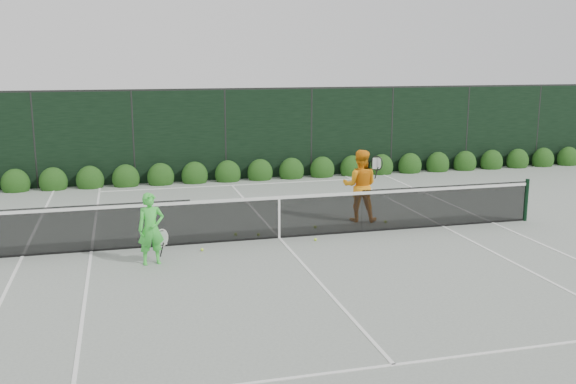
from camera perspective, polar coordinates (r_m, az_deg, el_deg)
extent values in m
plane|color=gray|center=(14.67, -0.79, -4.12)|extent=(80.00, 80.00, 0.00)
cylinder|color=black|center=(17.18, 20.41, -0.66)|extent=(0.10, 0.10, 1.07)
cube|color=black|center=(14.16, -17.55, -3.13)|extent=(4.40, 0.01, 1.02)
cube|color=black|center=(14.54, -0.79, -2.30)|extent=(4.00, 0.01, 0.96)
cube|color=black|center=(16.04, 13.94, -1.21)|extent=(4.40, 0.01, 1.02)
cube|color=white|center=(14.44, -0.80, -0.51)|extent=(12.80, 0.03, 0.07)
cube|color=black|center=(14.66, -0.79, -4.04)|extent=(12.80, 0.02, 0.04)
cube|color=white|center=(14.55, -0.79, -2.39)|extent=(0.05, 0.03, 0.91)
imported|color=#3FD842|center=(12.97, -12.08, -3.21)|extent=(0.57, 0.42, 1.44)
torus|color=silver|center=(13.14, -11.19, -4.04)|extent=(0.29, 0.15, 0.30)
cylinder|color=black|center=(13.20, -11.14, -5.04)|extent=(0.10, 0.03, 0.30)
imported|color=orange|center=(16.12, 6.42, 0.57)|extent=(1.07, 0.96, 1.81)
torus|color=black|center=(15.96, 7.90, 2.54)|extent=(0.25, 0.21, 0.30)
cylinder|color=black|center=(16.00, 7.87, 1.70)|extent=(0.10, 0.03, 0.30)
cube|color=white|center=(14.43, -22.54, -5.29)|extent=(0.06, 23.77, 0.01)
cube|color=white|center=(16.80, 17.71, -2.60)|extent=(0.06, 23.77, 0.01)
cube|color=white|center=(14.29, -17.08, -5.06)|extent=(0.06, 23.77, 0.01)
cube|color=white|center=(16.12, 13.58, -2.97)|extent=(0.06, 23.77, 0.01)
cube|color=white|center=(26.11, -7.06, 2.87)|extent=(11.03, 0.06, 0.01)
cube|color=white|center=(20.77, -5.03, 0.61)|extent=(8.23, 0.06, 0.01)
cube|color=white|center=(8.99, 9.40, -14.92)|extent=(8.23, 0.06, 0.01)
cube|color=white|center=(14.67, -0.79, -4.09)|extent=(0.06, 12.80, 0.01)
cube|color=black|center=(21.61, -5.59, 5.04)|extent=(32.00, 0.06, 3.00)
cube|color=#262826|center=(21.49, -5.67, 9.10)|extent=(32.00, 0.06, 0.06)
cylinder|color=#262826|center=(21.51, -21.62, 4.24)|extent=(0.08, 0.08, 3.00)
cylinder|color=#262826|center=(21.35, -13.59, 4.69)|extent=(0.08, 0.08, 3.00)
cylinder|color=#262826|center=(21.61, -5.59, 5.04)|extent=(0.08, 0.08, 3.00)
cylinder|color=#262826|center=(22.28, 2.08, 5.29)|extent=(0.08, 0.08, 3.00)
cylinder|color=#262826|center=(23.31, 9.19, 5.44)|extent=(0.08, 0.08, 3.00)
cylinder|color=#262826|center=(24.67, 15.61, 5.50)|extent=(0.08, 0.08, 3.00)
cylinder|color=#262826|center=(26.31, 21.30, 5.50)|extent=(0.08, 0.08, 3.00)
ellipsoid|color=#11370F|center=(21.43, -23.06, 0.67)|extent=(0.86, 0.65, 0.94)
ellipsoid|color=#11370F|center=(21.29, -20.14, 0.83)|extent=(0.86, 0.65, 0.94)
ellipsoid|color=#11370F|center=(21.21, -17.18, 0.99)|extent=(0.86, 0.65, 0.94)
ellipsoid|color=#11370F|center=(21.19, -14.21, 1.14)|extent=(0.86, 0.65, 0.94)
ellipsoid|color=#11370F|center=(21.22, -11.25, 1.29)|extent=(0.86, 0.65, 0.94)
ellipsoid|color=#11370F|center=(21.31, -8.29, 1.44)|extent=(0.86, 0.65, 0.94)
ellipsoid|color=#11370F|center=(21.45, -5.37, 1.58)|extent=(0.86, 0.65, 0.94)
ellipsoid|color=#11370F|center=(21.65, -2.50, 1.72)|extent=(0.86, 0.65, 0.94)
ellipsoid|color=#11370F|center=(21.91, 0.31, 1.85)|extent=(0.86, 0.65, 0.94)
ellipsoid|color=#11370F|center=(22.21, 3.06, 1.97)|extent=(0.86, 0.65, 0.94)
ellipsoid|color=#11370F|center=(22.57, 5.72, 2.08)|extent=(0.86, 0.65, 0.94)
ellipsoid|color=#11370F|center=(22.97, 8.30, 2.19)|extent=(0.86, 0.65, 0.94)
ellipsoid|color=#11370F|center=(23.42, 10.78, 2.29)|extent=(0.86, 0.65, 0.94)
ellipsoid|color=#11370F|center=(23.91, 13.17, 2.38)|extent=(0.86, 0.65, 0.94)
ellipsoid|color=#11370F|center=(24.44, 15.45, 2.46)|extent=(0.86, 0.65, 0.94)
ellipsoid|color=#11370F|center=(25.00, 17.64, 2.53)|extent=(0.86, 0.65, 0.94)
ellipsoid|color=#11370F|center=(25.60, 19.73, 2.60)|extent=(0.86, 0.65, 0.94)
ellipsoid|color=#11370F|center=(26.24, 21.72, 2.66)|extent=(0.86, 0.65, 0.94)
ellipsoid|color=#11370F|center=(26.90, 23.61, 2.72)|extent=(0.86, 0.65, 0.94)
sphere|color=#C4F536|center=(14.45, 2.45, -4.23)|extent=(0.07, 0.07, 0.07)
sphere|color=#C4F536|center=(14.85, -2.65, -3.80)|extent=(0.07, 0.07, 0.07)
sphere|color=#C4F536|center=(14.91, -4.67, -3.76)|extent=(0.07, 0.07, 0.07)
sphere|color=#C4F536|center=(13.80, -7.64, -5.10)|extent=(0.07, 0.07, 0.07)
sphere|color=#C4F536|center=(15.49, 2.42, -3.13)|extent=(0.07, 0.07, 0.07)
sphere|color=#C4F536|center=(16.16, 8.66, -2.63)|extent=(0.07, 0.07, 0.07)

